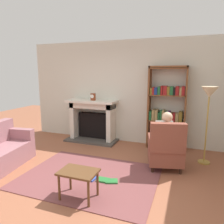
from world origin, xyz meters
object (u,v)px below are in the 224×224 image
seated_reader (166,137)px  side_table (78,175)px  bookshelf (166,111)px  mantel_clock (93,97)px  fireplace (93,119)px  armchair_reading (166,149)px  floor_lamp (209,99)px

seated_reader → side_table: bearing=41.4°
bookshelf → mantel_clock: bearing=-175.9°
mantel_clock → side_table: bearing=-69.5°
fireplace → seated_reader: size_ratio=1.23×
fireplace → side_table: size_ratio=2.51×
mantel_clock → bookshelf: bookshelf is taller
fireplace → armchair_reading: fireplace is taller
seated_reader → floor_lamp: 1.16m
bookshelf → armchair_reading: size_ratio=2.09×
seated_reader → side_table: 1.91m
bookshelf → armchair_reading: (0.15, -1.24, -0.52)m
bookshelf → seated_reader: 1.18m
bookshelf → seated_reader: bookshelf is taller
armchair_reading → seated_reader: (-0.03, 0.11, 0.20)m
mantel_clock → fireplace: bearing=120.6°
armchair_reading → side_table: size_ratio=1.73×
fireplace → floor_lamp: bearing=-12.2°
mantel_clock → floor_lamp: size_ratio=0.12×
bookshelf → side_table: bearing=-109.6°
fireplace → mantel_clock: (0.06, -0.10, 0.63)m
seated_reader → side_table: seated_reader is taller
bookshelf → side_table: size_ratio=3.62×
mantel_clock → armchair_reading: (2.06, -1.10, -0.81)m
fireplace → side_table: (1.01, -2.65, -0.23)m
mantel_clock → armchair_reading: size_ratio=0.19×
seated_reader → bookshelf: bearing=-97.9°
fireplace → floor_lamp: floor_lamp is taller
mantel_clock → floor_lamp: floor_lamp is taller
fireplace → seated_reader: (2.09, -1.09, 0.02)m
armchair_reading → side_table: 1.82m
mantel_clock → armchair_reading: 2.47m
side_table → armchair_reading: bearing=52.6°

